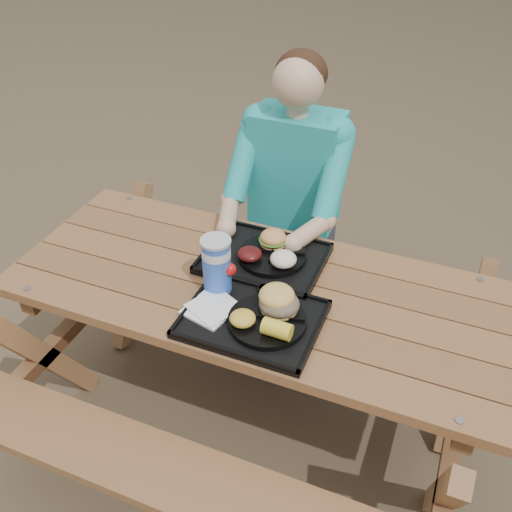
% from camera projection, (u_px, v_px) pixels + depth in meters
% --- Properties ---
extents(ground, '(60.00, 60.00, 0.00)m').
position_uv_depth(ground, '(256.00, 415.00, 2.51)').
color(ground, '#999999').
rests_on(ground, ground).
extents(picnic_table, '(1.80, 1.49, 0.75)m').
position_uv_depth(picnic_table, '(256.00, 356.00, 2.29)').
color(picnic_table, '#999999').
rests_on(picnic_table, ground).
extents(tray_near, '(0.45, 0.35, 0.02)m').
position_uv_depth(tray_near, '(252.00, 320.00, 1.90)').
color(tray_near, black).
rests_on(tray_near, picnic_table).
extents(tray_far, '(0.45, 0.35, 0.02)m').
position_uv_depth(tray_far, '(264.00, 259.00, 2.17)').
color(tray_far, black).
rests_on(tray_far, picnic_table).
extents(plate_near, '(0.26, 0.26, 0.02)m').
position_uv_depth(plate_near, '(267.00, 321.00, 1.87)').
color(plate_near, black).
rests_on(plate_near, tray_near).
extents(plate_far, '(0.26, 0.26, 0.02)m').
position_uv_depth(plate_far, '(272.00, 255.00, 2.15)').
color(plate_far, black).
rests_on(plate_far, tray_far).
extents(napkin_stack, '(0.18, 0.18, 0.02)m').
position_uv_depth(napkin_stack, '(210.00, 308.00, 1.92)').
color(napkin_stack, white).
rests_on(napkin_stack, tray_near).
extents(soda_cup, '(0.10, 0.10, 0.20)m').
position_uv_depth(soda_cup, '(217.00, 266.00, 1.96)').
color(soda_cup, blue).
rests_on(soda_cup, tray_near).
extents(condiment_bbq, '(0.05, 0.05, 0.03)m').
position_uv_depth(condiment_bbq, '(264.00, 290.00, 1.99)').
color(condiment_bbq, black).
rests_on(condiment_bbq, tray_near).
extents(condiment_mustard, '(0.04, 0.04, 0.03)m').
position_uv_depth(condiment_mustard, '(285.00, 295.00, 1.97)').
color(condiment_mustard, yellow).
rests_on(condiment_mustard, tray_near).
extents(sandwich, '(0.13, 0.13, 0.13)m').
position_uv_depth(sandwich, '(279.00, 295.00, 1.86)').
color(sandwich, '#F3BF56').
rests_on(sandwich, plate_near).
extents(mac_cheese, '(0.09, 0.09, 0.04)m').
position_uv_depth(mac_cheese, '(243.00, 318.00, 1.83)').
color(mac_cheese, yellow).
rests_on(mac_cheese, plate_near).
extents(corn_cob, '(0.10, 0.10, 0.06)m').
position_uv_depth(corn_cob, '(277.00, 329.00, 1.78)').
color(corn_cob, yellow).
rests_on(corn_cob, plate_near).
extents(cutlery_far, '(0.06, 0.16, 0.01)m').
position_uv_depth(cutlery_far, '(223.00, 244.00, 2.23)').
color(cutlery_far, black).
rests_on(cutlery_far, tray_far).
extents(burger, '(0.10, 0.10, 0.09)m').
position_uv_depth(burger, '(273.00, 234.00, 2.17)').
color(burger, '#EB9853').
rests_on(burger, plate_far).
extents(baked_beans, '(0.09, 0.09, 0.04)m').
position_uv_depth(baked_beans, '(250.00, 254.00, 2.11)').
color(baked_beans, '#4F100F').
rests_on(baked_beans, plate_far).
extents(potato_salad, '(0.10, 0.10, 0.05)m').
position_uv_depth(potato_salad, '(283.00, 259.00, 2.07)').
color(potato_salad, white).
rests_on(potato_salad, plate_far).
extents(diner, '(0.48, 0.84, 1.28)m').
position_uv_depth(diner, '(293.00, 215.00, 2.63)').
color(diner, teal).
rests_on(diner, ground).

